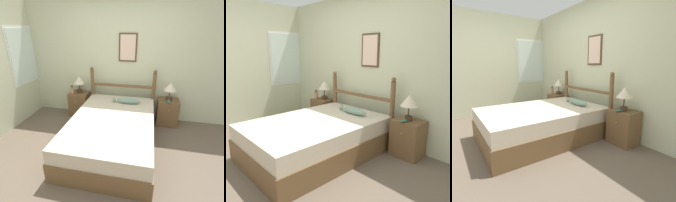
{
  "view_description": "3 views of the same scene",
  "coord_description": "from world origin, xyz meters",
  "views": [
    {
      "loc": [
        0.57,
        -1.99,
        1.97
      ],
      "look_at": [
        -0.06,
        0.93,
        0.68
      ],
      "focal_mm": 28.0,
      "sensor_mm": 36.0,
      "label": 1
    },
    {
      "loc": [
        2.52,
        -1.35,
        1.54
      ],
      "look_at": [
        0.07,
        0.96,
        0.78
      ],
      "focal_mm": 35.0,
      "sensor_mm": 36.0,
      "label": 2
    },
    {
      "loc": [
        2.67,
        -0.84,
        1.27
      ],
      "look_at": [
        0.12,
        0.94,
        0.63
      ],
      "focal_mm": 28.0,
      "sensor_mm": 36.0,
      "label": 3
    }
  ],
  "objects": [
    {
      "name": "fish_pillow",
      "position": [
        0.19,
        1.19,
        0.59
      ],
      "size": [
        0.55,
        0.14,
        0.11
      ],
      "color": "gray",
      "rests_on": "bed"
    },
    {
      "name": "nightstand_right",
      "position": [
        1.02,
        1.49,
        0.28
      ],
      "size": [
        0.42,
        0.37,
        0.56
      ],
      "color": "brown",
      "rests_on": "ground_plane"
    },
    {
      "name": "wall_left",
      "position": [
        -2.13,
        0.03,
        1.28
      ],
      "size": [
        0.08,
        6.4,
        2.55
      ],
      "color": "beige",
      "rests_on": "ground_plane"
    },
    {
      "name": "wall_back",
      "position": [
        0.0,
        1.73,
        1.28
      ],
      "size": [
        6.4,
        0.08,
        2.55
      ],
      "color": "beige",
      "rests_on": "ground_plane"
    },
    {
      "name": "bottle",
      "position": [
        -1.08,
        1.41,
        0.65
      ],
      "size": [
        0.07,
        0.07,
        0.2
      ],
      "color": "tan",
      "rests_on": "nightstand_left"
    },
    {
      "name": "table_lamp_right",
      "position": [
        1.01,
        1.48,
        0.83
      ],
      "size": [
        0.25,
        0.25,
        0.38
      ],
      "color": "#422D1E",
      "rests_on": "nightstand_right"
    },
    {
      "name": "ground_plane",
      "position": [
        0.0,
        0.0,
        0.0
      ],
      "size": [
        16.0,
        16.0,
        0.0
      ],
      "primitive_type": "plane",
      "color": "brown"
    },
    {
      "name": "nightstand_left",
      "position": [
        -0.96,
        1.49,
        0.28
      ],
      "size": [
        0.42,
        0.37,
        0.56
      ],
      "color": "brown",
      "rests_on": "ground_plane"
    },
    {
      "name": "model_boat",
      "position": [
        1.0,
        1.38,
        0.58
      ],
      "size": [
        0.07,
        0.18,
        0.14
      ],
      "color": "#386651",
      "rests_on": "nightstand_right"
    },
    {
      "name": "headboard",
      "position": [
        0.03,
        1.55,
        0.62
      ],
      "size": [
        1.41,
        0.08,
        1.16
      ],
      "color": "brown",
      "rests_on": "ground_plane"
    },
    {
      "name": "bed",
      "position": [
        0.03,
        0.55,
        0.27
      ],
      "size": [
        1.41,
        2.07,
        0.54
      ],
      "color": "brown",
      "rests_on": "ground_plane"
    },
    {
      "name": "table_lamp_left",
      "position": [
        -0.95,
        1.53,
        0.83
      ],
      "size": [
        0.25,
        0.25,
        0.38
      ],
      "color": "#422D1E",
      "rests_on": "nightstand_left"
    }
  ]
}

